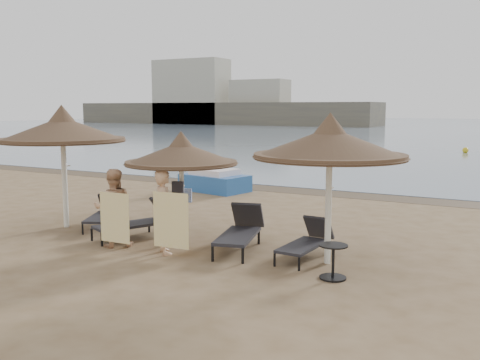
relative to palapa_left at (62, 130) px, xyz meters
The scene contains 21 objects.
ground 4.46m from the palapa_left, 10.19° to the right, with size 160.00×160.00×0.00m, color #8C7253.
sea 79.48m from the palapa_left, 87.41° to the left, with size 200.00×140.00×0.03m, color slate.
wet_sand_strip 9.80m from the palapa_left, 67.75° to the left, with size 200.00×1.60×0.01m, color brown.
far_shore 80.12m from the palapa_left, 105.58° to the left, with size 150.00×54.80×12.00m.
palapa_left is the anchor object (origin of this frame).
palapa_center 3.66m from the palapa_left, ahead, with size 2.64×2.64×2.62m.
palapa_right 7.22m from the palapa_left, ahead, with size 3.09×3.09×3.06m.
lounger_far_left 2.42m from the palapa_left, 32.92° to the left, with size 1.32×1.87×0.80m.
lounger_near_left 3.24m from the palapa_left, ahead, with size 1.43×2.11×0.90m.
lounger_near_right 5.56m from the palapa_left, ahead, with size 1.22×2.23×0.95m.
lounger_far_right 7.06m from the palapa_left, ahead, with size 0.69×1.82×0.80m.
side_table 8.01m from the palapa_left, ahead, with size 0.53×0.53×0.65m.
person_left 3.07m from the palapa_left, 20.47° to the right, with size 0.95×0.62×2.07m, color tan.
person_right 4.24m from the palapa_left, 12.45° to the right, with size 0.98×0.64×2.14m, color tan.
towel_left 3.60m from the palapa_left, 24.25° to the right, with size 0.79×0.05×1.11m.
towel_right 4.70m from the palapa_left, 14.67° to the right, with size 0.84×0.09×1.18m.
bag_patterned 3.93m from the palapa_left, ahead, with size 0.27×0.18×0.33m.
bag_dark 3.85m from the palapa_left, ahead, with size 0.28×0.16×0.38m.
pedal_boat 7.48m from the palapa_left, 88.21° to the left, with size 2.73×1.93×1.16m.
buoy_left 22.51m from the palapa_left, 95.63° to the left, with size 0.35×0.35×0.35m, color gold.
buoy_mid 30.71m from the palapa_left, 77.28° to the left, with size 0.41×0.41×0.41m, color gold.
Camera 1 is at (7.15, -9.36, 3.16)m, focal length 40.00 mm.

